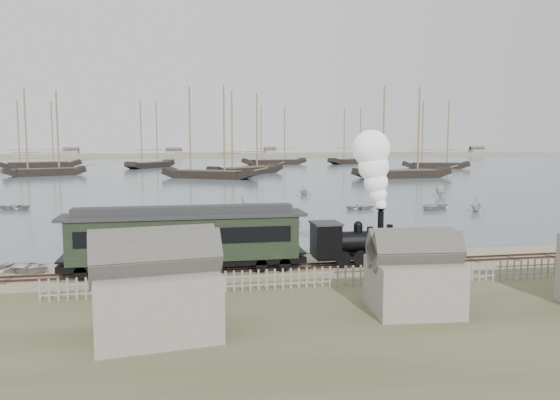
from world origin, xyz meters
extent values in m
plane|color=tan|center=(0.00, 0.00, 0.00)|extent=(600.00, 600.00, 0.00)
cube|color=#455863|center=(0.00, 170.00, 0.03)|extent=(600.00, 336.00, 0.06)
cube|color=#39261F|center=(0.00, -2.50, 0.10)|extent=(120.00, 0.08, 0.12)
cube|color=#39261F|center=(0.00, -1.50, 0.10)|extent=(120.00, 0.08, 0.12)
cube|color=#43352B|center=(0.00, -2.00, 0.03)|extent=(120.00, 1.80, 0.06)
cube|color=gray|center=(0.00, 250.00, 0.00)|extent=(500.00, 20.00, 1.80)
cube|color=black|center=(2.81, -2.00, 0.66)|extent=(6.23, 1.83, 0.23)
cylinder|color=black|center=(2.45, -2.00, 1.58)|extent=(3.85, 1.37, 1.37)
cube|color=black|center=(0.43, -2.00, 1.76)|extent=(1.65, 2.02, 2.11)
cube|color=#2C2C2E|center=(0.43, -2.00, 2.86)|extent=(1.83, 2.20, 0.11)
cylinder|color=black|center=(4.19, -2.00, 2.82)|extent=(0.40, 0.40, 1.47)
sphere|color=black|center=(2.63, -2.00, 2.65)|extent=(0.59, 0.59, 0.59)
cone|color=black|center=(5.75, -2.00, 0.57)|extent=(1.28, 1.83, 1.83)
cube|color=black|center=(4.83, -2.00, 2.50)|extent=(0.32, 0.32, 0.32)
cube|color=black|center=(-8.59, -2.00, 0.75)|extent=(14.92, 2.45, 0.37)
cube|color=black|center=(-8.59, -2.00, 2.24)|extent=(13.86, 2.66, 2.66)
cube|color=black|center=(-8.59, -3.35, 2.50)|extent=(12.79, 0.06, 0.96)
cube|color=black|center=(-8.59, -0.65, 2.50)|extent=(12.79, 0.06, 0.96)
cube|color=#2C2C2E|center=(-8.59, -2.00, 3.62)|extent=(14.92, 2.88, 0.19)
cube|color=#2C2C2E|center=(-8.59, -2.00, 3.94)|extent=(13.32, 1.28, 0.48)
imported|color=beige|center=(-18.46, 0.01, 0.35)|extent=(3.56, 4.03, 0.69)
imported|color=beige|center=(-1.41, 26.52, 0.93)|extent=(3.16, 3.57, 1.74)
imported|color=beige|center=(0.48, 10.46, 0.70)|extent=(3.51, 2.48, 1.27)
imported|color=beige|center=(12.39, 25.39, 0.41)|extent=(2.53, 3.44, 0.69)
imported|color=beige|center=(24.83, 21.23, 0.82)|extent=(3.72, 3.55, 1.53)
imported|color=beige|center=(29.15, 38.19, 0.81)|extent=(4.04, 3.43, 1.51)
imported|color=beige|center=(-28.18, 33.08, 0.46)|extent=(3.63, 4.40, 0.79)
imported|color=beige|center=(9.79, 43.77, 0.75)|extent=(3.12, 2.87, 1.37)
imported|color=beige|center=(20.82, 23.84, 0.48)|extent=(4.42, 4.93, 0.84)
camera|label=1|loc=(-9.06, -35.84, 8.19)|focal=35.00mm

